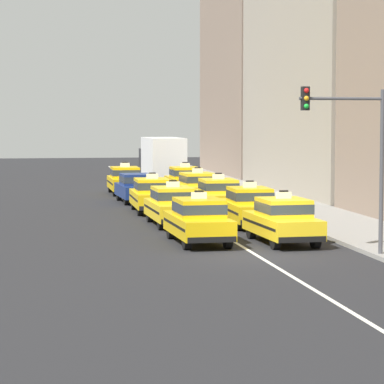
# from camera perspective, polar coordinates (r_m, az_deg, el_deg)

# --- Properties ---
(ground_plane) EXTENTS (160.00, 160.00, 0.00)m
(ground_plane) POSITION_cam_1_polar(r_m,az_deg,el_deg) (31.71, 3.92, -3.83)
(ground_plane) COLOR #232326
(lane_stripe_left_right) EXTENTS (0.14, 80.00, 0.01)m
(lane_stripe_left_right) POSITION_cam_1_polar(r_m,az_deg,el_deg) (51.23, -1.37, -0.65)
(lane_stripe_left_right) COLOR silver
(lane_stripe_left_right) RESTS_ON ground
(sidewalk_curb) EXTENTS (4.00, 90.00, 0.15)m
(sidewalk_curb) POSITION_cam_1_polar(r_m,az_deg,el_deg) (47.53, 6.21, -0.99)
(sidewalk_curb) COLOR gray
(sidewalk_curb) RESTS_ON ground
(taxi_left_nearest) EXTENTS (1.96, 4.62, 1.96)m
(taxi_left_nearest) POSITION_cam_1_polar(r_m,az_deg,el_deg) (34.43, 0.39, -1.69)
(taxi_left_nearest) COLOR black
(taxi_left_nearest) RESTS_ON ground
(taxi_left_second) EXTENTS (1.93, 4.60, 1.96)m
(taxi_left_second) POSITION_cam_1_polar(r_m,az_deg,el_deg) (40.24, -1.18, -0.80)
(taxi_left_second) COLOR black
(taxi_left_second) RESTS_ON ground
(taxi_left_third) EXTENTS (1.87, 4.58, 1.96)m
(taxi_left_third) POSITION_cam_1_polar(r_m,az_deg,el_deg) (45.90, -2.43, -0.15)
(taxi_left_third) COLOR black
(taxi_left_third) RESTS_ON ground
(sedan_left_fourth) EXTENTS (1.97, 4.38, 1.58)m
(sedan_left_fourth) POSITION_cam_1_polar(r_m,az_deg,el_deg) (51.38, -3.41, 0.30)
(sedan_left_fourth) COLOR black
(sedan_left_fourth) RESTS_ON ground
(taxi_left_fifth) EXTENTS (1.84, 4.57, 1.96)m
(taxi_left_fifth) POSITION_cam_1_polar(r_m,az_deg,el_deg) (57.15, -4.07, 0.74)
(taxi_left_fifth) COLOR black
(taxi_left_fifth) RESTS_ON ground
(taxi_right_nearest) EXTENTS (2.01, 4.63, 1.96)m
(taxi_right_nearest) POSITION_cam_1_polar(r_m,az_deg,el_deg) (34.65, 5.49, -1.67)
(taxi_right_nearest) COLOR black
(taxi_right_nearest) RESTS_ON ground
(taxi_right_second) EXTENTS (1.84, 4.57, 1.96)m
(taxi_right_second) POSITION_cam_1_polar(r_m,az_deg,el_deg) (40.03, 3.46, -0.84)
(taxi_right_second) COLOR black
(taxi_right_second) RESTS_ON ground
(taxi_right_third) EXTENTS (1.84, 4.57, 1.96)m
(taxi_right_third) POSITION_cam_1_polar(r_m,az_deg,el_deg) (45.60, 1.57, -0.18)
(taxi_right_third) COLOR black
(taxi_right_third) RESTS_ON ground
(taxi_right_fourth) EXTENTS (2.05, 4.65, 1.96)m
(taxi_right_fourth) POSITION_cam_1_polar(r_m,az_deg,el_deg) (50.84, 0.31, 0.30)
(taxi_right_fourth) COLOR black
(taxi_right_fourth) RESTS_ON ground
(taxi_right_fifth) EXTENTS (1.87, 4.58, 1.96)m
(taxi_right_fifth) POSITION_cam_1_polar(r_m,az_deg,el_deg) (56.82, -0.44, 0.73)
(taxi_right_fifth) COLOR black
(taxi_right_fifth) RESTS_ON ground
(box_truck_right_sixth) EXTENTS (2.46, 7.03, 3.27)m
(box_truck_right_sixth) POSITION_cam_1_polar(r_m,az_deg,el_deg) (65.06, -1.85, 2.00)
(box_truck_right_sixth) COLOR black
(box_truck_right_sixth) RESTS_ON ground
(traffic_light_pole) EXTENTS (2.87, 0.33, 5.58)m
(traffic_light_pole) POSITION_cam_1_polar(r_m,az_deg,el_deg) (30.96, 9.73, 3.02)
(traffic_light_pole) COLOR #47474C
(traffic_light_pole) RESTS_ON ground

